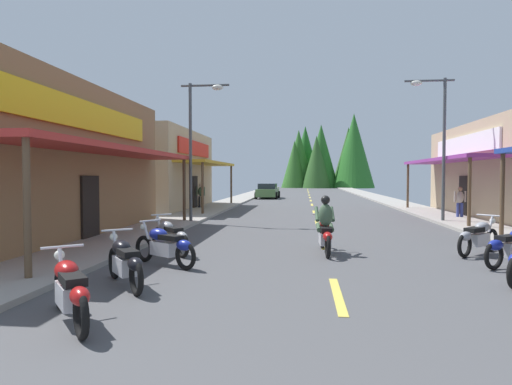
% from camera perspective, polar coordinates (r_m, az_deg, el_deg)
% --- Properties ---
extents(ground, '(10.34, 95.63, 0.10)m').
position_cam_1_polar(ground, '(32.60, 7.33, -1.62)').
color(ground, '#4C4C4F').
extents(sidewalk_left, '(2.31, 95.63, 0.12)m').
position_cam_1_polar(sidewalk_left, '(33.09, -3.69, -1.36)').
color(sidewalk_left, '#9E9991').
rests_on(sidewalk_left, ground).
extents(sidewalk_right, '(2.31, 95.63, 0.12)m').
position_cam_1_polar(sidewalk_right, '(33.31, 18.27, -1.44)').
color(sidewalk_right, '#9E9991').
rests_on(sidewalk_right, ground).
extents(centerline_dashes, '(0.16, 70.79, 0.01)m').
position_cam_1_polar(centerline_dashes, '(36.64, 7.22, -1.11)').
color(centerline_dashes, '#E0C64C').
rests_on(centerline_dashes, ground).
extents(storefront_left_far, '(7.84, 10.49, 4.92)m').
position_cam_1_polar(storefront_left_far, '(28.61, -13.89, 2.86)').
color(storefront_left_far, tan).
rests_on(storefront_left_far, ground).
extents(streetlamp_left, '(2.14, 0.30, 6.15)m').
position_cam_1_polar(streetlamp_left, '(19.41, -7.66, 7.84)').
color(streetlamp_left, '#474C51').
rests_on(streetlamp_left, ground).
extents(streetlamp_right, '(2.14, 0.30, 6.41)m').
position_cam_1_polar(streetlamp_right, '(21.00, 22.63, 7.66)').
color(streetlamp_right, '#474C51').
rests_on(streetlamp_right, ground).
extents(motorcycle_parked_right_4, '(1.61, 1.56, 1.04)m').
position_cam_1_polar(motorcycle_parked_right_4, '(12.97, 27.13, -5.14)').
color(motorcycle_parked_right_4, black).
rests_on(motorcycle_parked_right_4, ground).
extents(motorcycle_parked_left_0, '(1.44, 1.71, 1.04)m').
position_cam_1_polar(motorcycle_parked_left_0, '(6.78, -23.23, -11.60)').
color(motorcycle_parked_left_0, black).
rests_on(motorcycle_parked_left_0, ground).
extents(motorcycle_parked_left_1, '(1.41, 1.74, 1.04)m').
position_cam_1_polar(motorcycle_parked_left_1, '(8.60, -16.84, -8.61)').
color(motorcycle_parked_left_1, black).
rests_on(motorcycle_parked_left_1, ground).
extents(motorcycle_parked_left_2, '(1.85, 1.25, 1.04)m').
position_cam_1_polar(motorcycle_parked_left_2, '(10.35, -11.90, -6.74)').
color(motorcycle_parked_left_2, black).
rests_on(motorcycle_parked_left_2, ground).
extents(motorcycle_parked_left_3, '(1.53, 1.63, 1.04)m').
position_cam_1_polar(motorcycle_parked_left_3, '(11.89, -11.22, -5.59)').
color(motorcycle_parked_left_3, black).
rests_on(motorcycle_parked_left_3, ground).
extents(rider_cruising_lead, '(0.60, 2.14, 1.57)m').
position_cam_1_polar(rider_cruising_lead, '(11.85, 9.05, -4.79)').
color(rider_cruising_lead, black).
rests_on(rider_cruising_lead, ground).
extents(pedestrian_by_shop, '(0.57, 0.26, 1.58)m').
position_cam_1_polar(pedestrian_by_shop, '(23.13, 25.19, -0.96)').
color(pedestrian_by_shop, '#333F8C').
rests_on(pedestrian_by_shop, ground).
extents(pedestrian_browsing, '(0.57, 0.29, 1.63)m').
position_cam_1_polar(pedestrian_browsing, '(27.61, -7.28, -0.24)').
color(pedestrian_browsing, black).
rests_on(pedestrian_browsing, ground).
extents(parked_car_curbside, '(2.14, 4.34, 1.40)m').
position_cam_1_polar(parked_car_curbside, '(40.79, 1.55, 0.19)').
color(parked_car_curbside, '#4C723F').
rests_on(parked_car_curbside, ground).
extents(treeline_backdrop, '(16.61, 12.41, 13.25)m').
position_cam_1_polar(treeline_backdrop, '(81.01, 9.11, 4.70)').
color(treeline_backdrop, '#2E5923').
rests_on(treeline_backdrop, ground).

